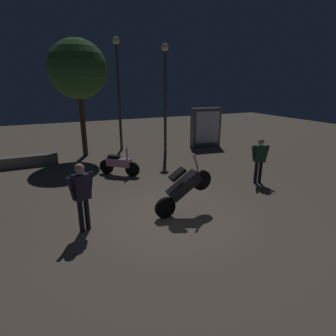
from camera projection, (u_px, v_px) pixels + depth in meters
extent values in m
plane|color=#756656|center=(174.00, 216.00, 7.22)|extent=(40.00, 40.00, 0.00)
cylinder|color=black|center=(165.00, 208.00, 7.05)|extent=(0.56, 0.13, 0.56)
cylinder|color=black|center=(201.00, 180.00, 7.36)|extent=(0.56, 0.13, 0.56)
cube|color=black|center=(184.00, 186.00, 7.14)|extent=(0.98, 0.34, 0.76)
cube|color=black|center=(177.00, 174.00, 6.95)|extent=(0.44, 0.26, 0.32)
cylinder|color=gray|center=(196.00, 162.00, 7.11)|extent=(0.21, 0.07, 0.44)
sphere|color=#F2EABF|center=(199.00, 171.00, 7.23)|extent=(0.12, 0.12, 0.12)
cylinder|color=black|center=(107.00, 167.00, 10.52)|extent=(0.48, 0.46, 0.56)
cylinder|color=black|center=(132.00, 169.00, 10.18)|extent=(0.48, 0.46, 0.56)
cube|color=#C68CB7|center=(119.00, 162.00, 10.28)|extent=(0.90, 0.87, 0.30)
cube|color=black|center=(114.00, 157.00, 10.28)|extent=(0.48, 0.48, 0.10)
cylinder|color=gray|center=(127.00, 153.00, 10.06)|extent=(0.08, 0.08, 0.45)
sphere|color=#F2EABF|center=(130.00, 162.00, 10.13)|extent=(0.12, 0.12, 0.12)
cylinder|color=black|center=(87.00, 214.00, 6.47)|extent=(0.12, 0.12, 0.81)
cylinder|color=black|center=(81.00, 216.00, 6.36)|extent=(0.12, 0.12, 0.81)
cube|color=#261E38|center=(81.00, 187.00, 6.20)|extent=(0.42, 0.36, 0.60)
sphere|color=tan|center=(79.00, 168.00, 6.07)|extent=(0.22, 0.22, 0.22)
cylinder|color=#261E38|center=(90.00, 183.00, 6.36)|extent=(0.20, 0.15, 0.55)
cylinder|color=#261E38|center=(71.00, 188.00, 6.02)|extent=(0.20, 0.15, 0.55)
cylinder|color=black|center=(256.00, 172.00, 9.52)|extent=(0.12, 0.12, 0.77)
cylinder|color=black|center=(260.00, 172.00, 9.54)|extent=(0.12, 0.12, 0.77)
cube|color=#1E3F2D|center=(260.00, 154.00, 9.33)|extent=(0.41, 0.33, 0.57)
sphere|color=tan|center=(261.00, 142.00, 9.21)|extent=(0.21, 0.21, 0.21)
cylinder|color=#1E3F2D|center=(253.00, 153.00, 9.29)|extent=(0.20, 0.13, 0.52)
cylinder|color=#1E3F2D|center=(267.00, 153.00, 9.36)|extent=(0.20, 0.13, 0.52)
cylinder|color=#38383D|center=(165.00, 104.00, 13.27)|extent=(0.14, 0.14, 4.80)
sphere|color=#F9E59E|center=(165.00, 47.00, 12.50)|extent=(0.36, 0.36, 0.36)
cylinder|color=#38383D|center=(119.00, 100.00, 13.66)|extent=(0.14, 0.14, 5.15)
sphere|color=#F9E59E|center=(116.00, 40.00, 12.85)|extent=(0.36, 0.36, 0.36)
cylinder|color=#4C331E|center=(83.00, 124.00, 12.81)|extent=(0.24, 0.24, 3.05)
sphere|color=#336B2D|center=(78.00, 69.00, 12.08)|extent=(2.60, 2.60, 2.60)
cube|color=#595960|center=(206.00, 127.00, 14.86)|extent=(1.65, 0.69, 2.10)
cube|color=white|center=(208.00, 127.00, 14.60)|extent=(1.34, 0.21, 1.68)
cube|color=gray|center=(8.00, 163.00, 11.23)|extent=(3.82, 0.50, 0.45)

